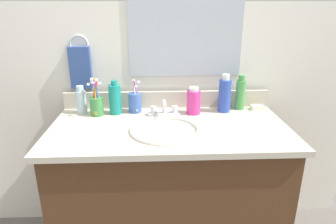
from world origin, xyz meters
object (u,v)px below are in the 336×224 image
(hand_towel, at_px, (80,68))
(bottle_soap_pink, at_px, (194,101))
(bottle_gel_clear, at_px, (81,101))
(bottle_shampoo_blue, at_px, (225,95))
(cup_green, at_px, (97,104))
(soap_bar, at_px, (257,107))
(bottle_toner_green, at_px, (240,94))
(bottle_mouthwash_teal, at_px, (115,99))
(faucet, at_px, (164,110))
(cup_blue_plastic, at_px, (135,102))

(hand_towel, bearing_deg, bottle_soap_pink, -12.30)
(bottle_gel_clear, distance_m, bottle_shampoo_blue, 0.75)
(cup_green, height_order, soap_bar, cup_green)
(bottle_toner_green, relative_size, bottle_soap_pink, 1.34)
(bottle_toner_green, relative_size, cup_green, 0.95)
(bottle_mouthwash_teal, bearing_deg, bottle_toner_green, 3.78)
(faucet, xyz_separation_m, bottle_soap_pink, (0.15, 0.02, 0.04))
(bottle_mouthwash_teal, relative_size, cup_green, 0.90)
(bottle_toner_green, bearing_deg, hand_towel, 175.53)
(bottle_mouthwash_teal, xyz_separation_m, bottle_shampoo_blue, (0.57, 0.01, 0.01))
(soap_bar, bearing_deg, bottle_gel_clear, -179.51)
(bottle_mouthwash_teal, distance_m, bottle_soap_pink, 0.40)
(bottle_shampoo_blue, xyz_separation_m, soap_bar, (0.19, 0.02, -0.08))
(faucet, height_order, cup_blue_plastic, cup_blue_plastic)
(bottle_gel_clear, bearing_deg, cup_green, -23.38)
(faucet, relative_size, cup_blue_plastic, 0.92)
(cup_blue_plastic, xyz_separation_m, cup_green, (-0.19, -0.04, 0.00))
(cup_green, bearing_deg, bottle_mouthwash_teal, 11.47)
(cup_green, distance_m, soap_bar, 0.85)
(bottle_toner_green, bearing_deg, bottle_mouthwash_teal, -176.22)
(faucet, height_order, soap_bar, faucet)
(hand_towel, distance_m, bottle_shampoo_blue, 0.77)
(bottle_mouthwash_teal, height_order, bottle_shampoo_blue, bottle_shampoo_blue)
(bottle_gel_clear, bearing_deg, cup_blue_plastic, 0.37)
(bottle_soap_pink, xyz_separation_m, cup_blue_plastic, (-0.30, 0.04, -0.01))
(cup_blue_plastic, distance_m, cup_green, 0.20)
(bottle_mouthwash_teal, relative_size, cup_blue_plastic, 1.02)
(bottle_shampoo_blue, height_order, soap_bar, bottle_shampoo_blue)
(bottle_gel_clear, relative_size, bottle_shampoo_blue, 0.73)
(hand_towel, bearing_deg, soap_bar, -5.12)
(bottle_toner_green, bearing_deg, cup_green, -175.26)
(faucet, height_order, bottle_gel_clear, bottle_gel_clear)
(hand_towel, relative_size, cup_blue_plastic, 1.27)
(faucet, height_order, bottle_soap_pink, bottle_soap_pink)
(hand_towel, xyz_separation_m, bottle_mouthwash_teal, (0.19, -0.11, -0.14))
(cup_blue_plastic, bearing_deg, cup_green, -168.71)
(bottle_gel_clear, relative_size, cup_blue_plastic, 0.84)
(hand_towel, xyz_separation_m, bottle_soap_pink, (0.59, -0.13, -0.15))
(bottle_toner_green, bearing_deg, bottle_gel_clear, -178.23)
(cup_green, bearing_deg, bottle_soap_pink, 0.05)
(bottle_toner_green, relative_size, cup_blue_plastic, 1.08)
(hand_towel, relative_size, bottle_shampoo_blue, 1.10)
(faucet, bearing_deg, cup_green, 176.21)
(hand_towel, height_order, bottle_mouthwash_teal, hand_towel)
(hand_towel, relative_size, bottle_mouthwash_teal, 1.24)
(cup_blue_plastic, relative_size, soap_bar, 2.71)
(hand_towel, distance_m, soap_bar, 0.97)
(bottle_shampoo_blue, xyz_separation_m, cup_green, (-0.66, -0.03, -0.03))
(hand_towel, xyz_separation_m, bottle_gel_clear, (0.01, -0.09, -0.15))
(bottle_soap_pink, distance_m, bottle_shampoo_blue, 0.17)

